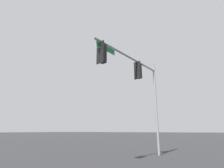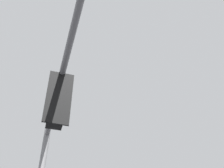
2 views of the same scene
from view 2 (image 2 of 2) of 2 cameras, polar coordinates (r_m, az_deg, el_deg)
The scene contains 1 object.
signal_pole_near at distance 5.83m, azimuth -9.82°, elevation -4.90°, with size 6.91×1.58×7.15m.
Camera 2 is at (1.19, -10.22, 1.97)m, focal length 50.00 mm.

